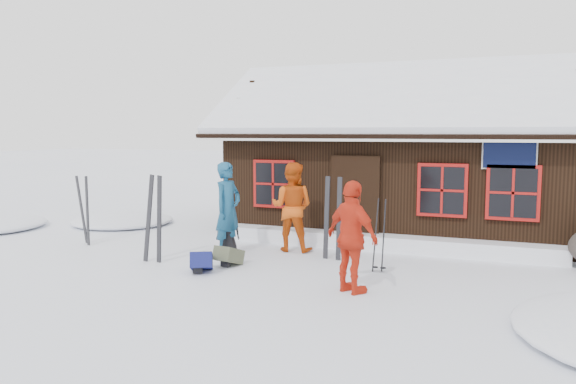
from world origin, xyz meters
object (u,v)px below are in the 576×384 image
skier_orange_left (292,207)px  skier_teal (228,209)px  backpack_blue (202,265)px  skier_crouched (228,230)px  backpack_olive (229,259)px  skier_orange_right (352,237)px  ski_pair_left (154,220)px  ski_poles (379,236)px

skier_orange_left → skier_teal: bearing=34.1°
skier_orange_left → backpack_blue: 2.67m
skier_crouched → backpack_olive: bearing=-83.3°
skier_teal → skier_orange_right: size_ratio=1.08×
skier_orange_right → backpack_blue: size_ratio=3.46×
skier_orange_left → backpack_blue: size_ratio=3.67×
skier_teal → ski_pair_left: size_ratio=1.09×
ski_pair_left → skier_crouched: bearing=63.0°
skier_crouched → backpack_olive: 1.15m
skier_orange_right → ski_poles: (0.11, 1.51, -0.25)m
skier_teal → skier_orange_left: 1.41m
skier_orange_right → backpack_blue: 3.04m
skier_orange_left → ski_pair_left: skier_orange_left is taller
skier_teal → skier_orange_right: 3.63m
skier_orange_right → backpack_blue: bearing=26.0°
skier_crouched → skier_orange_right: bearing=-51.5°
ski_pair_left → backpack_blue: ski_pair_left is taller
skier_orange_left → skier_orange_right: bearing=123.7°
skier_orange_left → ski_poles: bearing=148.2°
skier_crouched → backpack_blue: size_ratio=1.92×
skier_orange_left → ski_poles: size_ratio=1.37×
skier_orange_right → skier_crouched: bearing=1.0°
skier_orange_left → backpack_olive: 2.04m
ski_poles → backpack_blue: bearing=-157.5°
skier_orange_left → backpack_blue: skier_orange_left is taller
skier_orange_right → backpack_olive: 2.95m
skier_crouched → ski_pair_left: 1.62m
backpack_blue → skier_orange_left: bearing=42.6°
backpack_blue → backpack_olive: 0.68m
skier_orange_left → ski_poles: 2.47m
skier_orange_left → ski_pair_left: 2.95m
backpack_blue → backpack_olive: backpack_blue is taller
skier_orange_right → ski_pair_left: (-4.21, 0.61, -0.06)m
skier_teal → backpack_blue: bearing=-160.1°
ski_poles → ski_pair_left: bearing=-168.2°
ski_pair_left → backpack_blue: 1.50m
skier_orange_right → backpack_blue: (-2.93, 0.25, -0.77)m
ski_poles → backpack_olive: bearing=-167.5°
skier_crouched → backpack_blue: skier_crouched is taller
backpack_olive → skier_teal: bearing=128.0°
skier_teal → ski_poles: 3.31m
skier_orange_left → ski_pair_left: bearing=39.3°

